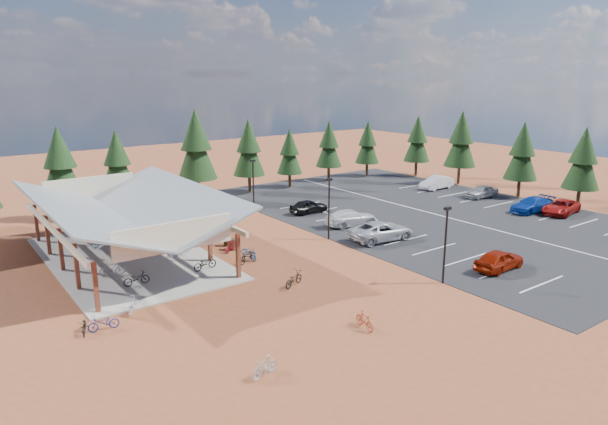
# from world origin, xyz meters

# --- Properties ---
(ground) EXTENTS (140.00, 140.00, 0.00)m
(ground) POSITION_xyz_m (0.00, 0.00, 0.00)
(ground) COLOR brown
(ground) RESTS_ON ground
(asphalt_lot) EXTENTS (27.00, 44.00, 0.04)m
(asphalt_lot) POSITION_xyz_m (18.50, 3.00, 0.02)
(asphalt_lot) COLOR black
(asphalt_lot) RESTS_ON ground
(concrete_pad) EXTENTS (10.60, 18.60, 0.10)m
(concrete_pad) POSITION_xyz_m (-10.00, 7.00, 0.05)
(concrete_pad) COLOR gray
(concrete_pad) RESTS_ON ground
(bike_pavilion) EXTENTS (11.65, 19.40, 4.97)m
(bike_pavilion) POSITION_xyz_m (-10.00, 7.00, 3.82)
(bike_pavilion) COLOR #5F291B
(bike_pavilion) RESTS_ON concrete_pad
(lamp_post_0) EXTENTS (0.50, 0.25, 5.14)m
(lamp_post_0) POSITION_xyz_m (5.00, -10.00, 2.98)
(lamp_post_0) COLOR black
(lamp_post_0) RESTS_ON ground
(lamp_post_1) EXTENTS (0.50, 0.25, 5.14)m
(lamp_post_1) POSITION_xyz_m (5.00, 2.00, 2.98)
(lamp_post_1) COLOR black
(lamp_post_1) RESTS_ON ground
(lamp_post_2) EXTENTS (0.50, 0.25, 5.14)m
(lamp_post_2) POSITION_xyz_m (5.00, 14.00, 2.98)
(lamp_post_2) COLOR black
(lamp_post_2) RESTS_ON ground
(trash_bin_0) EXTENTS (0.60, 0.60, 0.90)m
(trash_bin_0) POSITION_xyz_m (-2.62, 5.38, 0.45)
(trash_bin_0) COLOR #3F2B16
(trash_bin_0) RESTS_ON ground
(trash_bin_1) EXTENTS (0.60, 0.60, 0.90)m
(trash_bin_1) POSITION_xyz_m (-2.81, 4.27, 0.45)
(trash_bin_1) COLOR #3F2B16
(trash_bin_1) RESTS_ON ground
(pine_2) EXTENTS (3.78, 3.78, 8.81)m
(pine_2) POSITION_xyz_m (-11.02, 21.66, 5.38)
(pine_2) COLOR #382314
(pine_2) RESTS_ON ground
(pine_3) EXTENTS (3.44, 3.44, 8.01)m
(pine_3) POSITION_xyz_m (-5.45, 22.87, 4.89)
(pine_3) COLOR #382314
(pine_3) RESTS_ON ground
(pine_4) EXTENTS (4.22, 4.22, 9.83)m
(pine_4) POSITION_xyz_m (2.52, 21.46, 6.00)
(pine_4) COLOR #382314
(pine_4) RESTS_ON ground
(pine_5) EXTENTS (3.63, 3.63, 8.45)m
(pine_5) POSITION_xyz_m (9.04, 21.69, 5.16)
(pine_5) COLOR #382314
(pine_5) RESTS_ON ground
(pine_6) EXTENTS (3.04, 3.04, 7.08)m
(pine_6) POSITION_xyz_m (14.51, 21.47, 4.32)
(pine_6) COLOR #382314
(pine_6) RESTS_ON ground
(pine_7) EXTENTS (3.29, 3.29, 7.67)m
(pine_7) POSITION_xyz_m (20.88, 21.93, 4.68)
(pine_7) COLOR #382314
(pine_7) RESTS_ON ground
(pine_8) EXTENTS (3.15, 3.15, 7.34)m
(pine_8) POSITION_xyz_m (27.07, 21.48, 4.48)
(pine_8) COLOR #382314
(pine_8) RESTS_ON ground
(pine_10) EXTENTS (3.55, 3.55, 8.27)m
(pine_10) POSITION_xyz_m (32.42, -4.46, 5.05)
(pine_10) COLOR #382314
(pine_10) RESTS_ON ground
(pine_11) EXTENTS (3.58, 3.58, 8.33)m
(pine_11) POSITION_xyz_m (32.05, 2.06, 5.09)
(pine_11) COLOR #382314
(pine_11) RESTS_ON ground
(pine_12) EXTENTS (3.87, 3.87, 9.01)m
(pine_12) POSITION_xyz_m (32.86, 10.92, 5.50)
(pine_12) COLOR #382314
(pine_12) RESTS_ON ground
(pine_13) EXTENTS (3.44, 3.44, 8.02)m
(pine_13) POSITION_xyz_m (32.71, 17.88, 4.90)
(pine_13) COLOR #382314
(pine_13) RESTS_ON ground
(bike_0) EXTENTS (1.71, 0.66, 0.89)m
(bike_0) POSITION_xyz_m (-11.42, 1.25, 0.54)
(bike_0) COLOR black
(bike_0) RESTS_ON concrete_pad
(bike_1) EXTENTS (1.71, 0.86, 0.99)m
(bike_1) POSITION_xyz_m (-12.18, 3.83, 0.60)
(bike_1) COLOR gray
(bike_1) RESTS_ON concrete_pad
(bike_2) EXTENTS (1.93, 0.77, 0.99)m
(bike_2) POSITION_xyz_m (-10.79, 10.63, 0.60)
(bike_2) COLOR #245798
(bike_2) RESTS_ON concrete_pad
(bike_3) EXTENTS (1.58, 0.53, 0.94)m
(bike_3) POSITION_xyz_m (-10.95, 11.79, 0.57)
(bike_3) COLOR maroon
(bike_3) RESTS_ON concrete_pad
(bike_4) EXTENTS (1.85, 0.83, 0.94)m
(bike_4) POSITION_xyz_m (-6.59, 1.23, 0.57)
(bike_4) COLOR black
(bike_4) RESTS_ON concrete_pad
(bike_5) EXTENTS (1.53, 0.47, 0.91)m
(bike_5) POSITION_xyz_m (-6.89, 4.97, 0.56)
(bike_5) COLOR #9C9DA4
(bike_5) RESTS_ON concrete_pad
(bike_6) EXTENTS (1.74, 0.67, 0.90)m
(bike_6) POSITION_xyz_m (-7.78, 7.24, 0.55)
(bike_6) COLOR navy
(bike_6) RESTS_ON concrete_pad
(bike_7) EXTENTS (1.83, 0.81, 1.06)m
(bike_7) POSITION_xyz_m (-7.39, 12.03, 0.63)
(bike_7) COLOR maroon
(bike_7) RESTS_ON concrete_pad
(bike_8) EXTENTS (0.97, 1.63, 0.81)m
(bike_8) POSITION_xyz_m (-15.89, -3.52, 0.40)
(bike_8) COLOR black
(bike_8) RESTS_ON ground
(bike_9) EXTENTS (1.26, 1.49, 0.92)m
(bike_9) POSITION_xyz_m (-12.92, -2.42, 0.46)
(bike_9) COLOR #9B9DA2
(bike_9) RESTS_ON ground
(bike_10) EXTENTS (1.67, 0.73, 0.85)m
(bike_10) POSITION_xyz_m (-14.98, -3.79, 0.43)
(bike_10) COLOR navy
(bike_10) RESTS_ON ground
(bike_11) EXTENTS (0.70, 1.66, 0.97)m
(bike_11) POSITION_xyz_m (-3.58, -11.85, 0.48)
(bike_11) COLOR maroon
(bike_11) RESTS_ON ground
(bike_12) EXTENTS (1.97, 1.33, 0.98)m
(bike_12) POSITION_xyz_m (-3.20, -4.66, 0.49)
(bike_12) COLOR black
(bike_12) RESTS_ON ground
(bike_13) EXTENTS (1.65, 0.82, 0.96)m
(bike_13) POSITION_xyz_m (-10.45, -12.74, 0.48)
(bike_13) COLOR #93969A
(bike_13) RESTS_ON ground
(bike_14) EXTENTS (0.77, 1.95, 1.01)m
(bike_14) POSITION_xyz_m (-2.89, 1.55, 0.50)
(bike_14) COLOR #144A90
(bike_14) RESTS_ON ground
(bike_15) EXTENTS (1.58, 1.01, 0.92)m
(bike_15) POSITION_xyz_m (-3.10, 3.83, 0.46)
(bike_15) COLOR maroon
(bike_15) RESTS_ON ground
(bike_16) EXTENTS (2.00, 1.39, 1.00)m
(bike_16) POSITION_xyz_m (-3.30, 0.99, 0.50)
(bike_16) COLOR black
(bike_16) RESTS_ON ground
(car_0) EXTENTS (4.27, 1.86, 1.43)m
(car_0) POSITION_xyz_m (10.06, -10.68, 0.76)
(car_0) COLOR maroon
(car_0) RESTS_ON asphalt_lot
(car_2) EXTENTS (5.80, 3.16, 1.54)m
(car_2) POSITION_xyz_m (8.31, -0.78, 0.81)
(car_2) COLOR #9FA2A8
(car_2) RESTS_ON asphalt_lot
(car_3) EXTENTS (5.18, 2.72, 1.43)m
(car_3) POSITION_xyz_m (9.20, 4.03, 0.76)
(car_3) COLOR silver
(car_3) RESTS_ON asphalt_lot
(car_4) EXTENTS (3.92, 1.61, 1.33)m
(car_4) POSITION_xyz_m (8.82, 9.92, 0.71)
(car_4) COLOR black
(car_4) RESTS_ON asphalt_lot
(car_6) EXTENTS (5.27, 3.06, 1.38)m
(car_6) POSITION_xyz_m (28.47, -4.89, 0.73)
(car_6) COLOR maroon
(car_6) RESTS_ON asphalt_lot
(car_7) EXTENTS (5.14, 2.42, 1.45)m
(car_7) POSITION_xyz_m (26.92, -2.76, 0.77)
(car_7) COLOR navy
(car_7) RESTS_ON asphalt_lot
(car_8) EXTENTS (4.19, 2.02, 1.38)m
(car_8) POSITION_xyz_m (28.22, 4.10, 0.73)
(car_8) COLOR gray
(car_8) RESTS_ON asphalt_lot
(car_9) EXTENTS (4.73, 1.83, 1.54)m
(car_9) POSITION_xyz_m (27.95, 10.21, 0.81)
(car_9) COLOR silver
(car_9) RESTS_ON asphalt_lot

